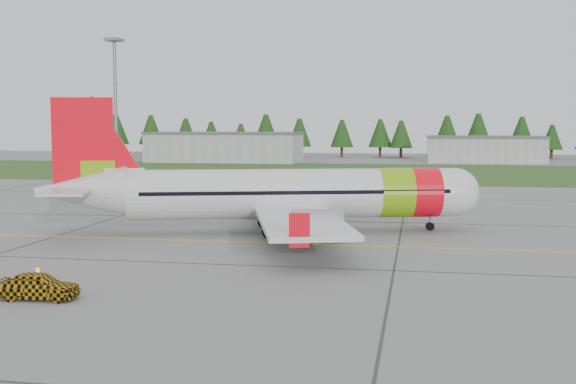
# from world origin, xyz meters

# --- Properties ---
(ground) EXTENTS (320.00, 320.00, 0.00)m
(ground) POSITION_xyz_m (0.00, 0.00, 0.00)
(ground) COLOR gray
(ground) RESTS_ON ground
(aircraft) EXTENTS (32.90, 31.04, 10.20)m
(aircraft) POSITION_xyz_m (1.26, 12.99, 2.94)
(aircraft) COLOR silver
(aircraft) RESTS_ON ground
(follow_me_car) EXTENTS (1.42, 1.65, 3.88)m
(follow_me_car) POSITION_xyz_m (-6.35, -9.69, 1.94)
(follow_me_car) COLOR #E3A50C
(follow_me_car) RESTS_ON ground
(service_van) EXTENTS (1.41, 1.33, 3.98)m
(service_van) POSITION_xyz_m (-8.84, 50.52, 1.99)
(service_van) COLOR silver
(service_van) RESTS_ON ground
(grass_strip) EXTENTS (320.00, 50.00, 0.03)m
(grass_strip) POSITION_xyz_m (0.00, 82.00, 0.01)
(grass_strip) COLOR #30561E
(grass_strip) RESTS_ON ground
(taxi_guideline) EXTENTS (120.00, 0.25, 0.02)m
(taxi_guideline) POSITION_xyz_m (0.00, 8.00, 0.01)
(taxi_guideline) COLOR gold
(taxi_guideline) RESTS_ON ground
(hangar_west) EXTENTS (32.00, 14.00, 6.00)m
(hangar_west) POSITION_xyz_m (-30.00, 110.00, 3.00)
(hangar_west) COLOR #A8A8A3
(hangar_west) RESTS_ON ground
(hangar_east) EXTENTS (24.00, 12.00, 5.20)m
(hangar_east) POSITION_xyz_m (25.00, 118.00, 2.60)
(hangar_east) COLOR #A8A8A3
(hangar_east) RESTS_ON ground
(floodlight_mast) EXTENTS (0.50, 0.50, 20.00)m
(floodlight_mast) POSITION_xyz_m (-32.00, 58.00, 10.00)
(floodlight_mast) COLOR slate
(floodlight_mast) RESTS_ON ground
(treeline) EXTENTS (160.00, 8.00, 10.00)m
(treeline) POSITION_xyz_m (0.00, 138.00, 5.00)
(treeline) COLOR #1C3F14
(treeline) RESTS_ON ground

